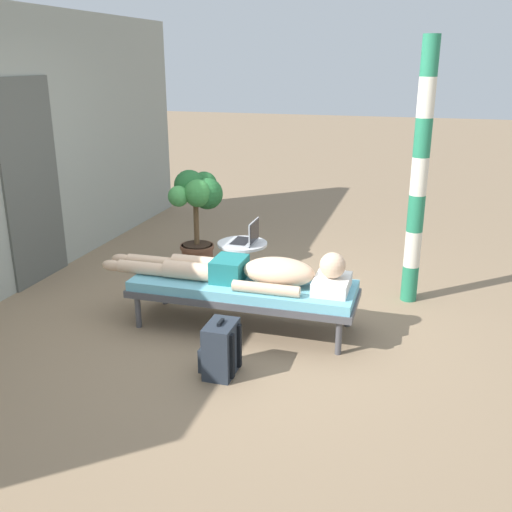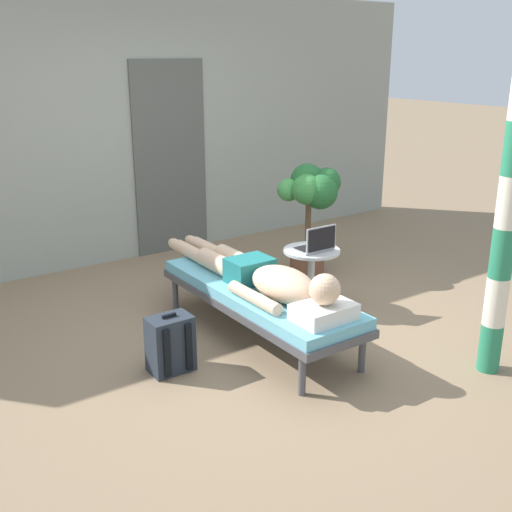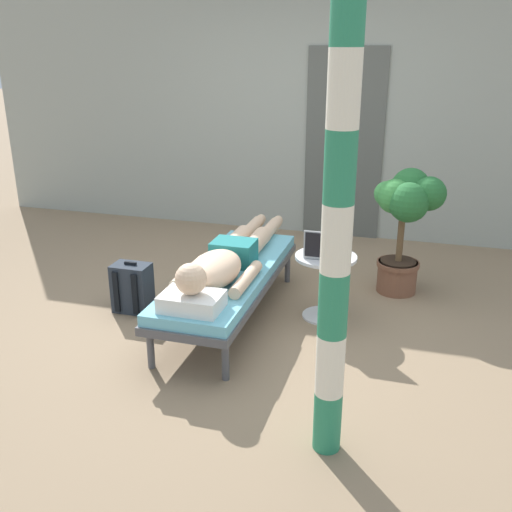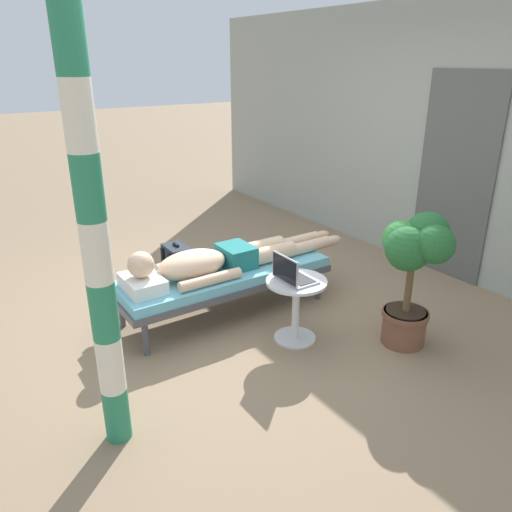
% 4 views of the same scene
% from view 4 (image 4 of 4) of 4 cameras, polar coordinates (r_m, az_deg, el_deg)
% --- Properties ---
extents(ground_plane, '(40.00, 40.00, 0.00)m').
position_cam_4_polar(ground_plane, '(4.46, -2.05, -6.75)').
color(ground_plane, '#8C7256').
extents(house_wall_back, '(7.60, 0.20, 2.70)m').
position_cam_4_polar(house_wall_back, '(5.70, 18.78, 12.81)').
color(house_wall_back, '#999E93').
rests_on(house_wall_back, ground).
extents(house_door_panel, '(0.84, 0.03, 2.04)m').
position_cam_4_polar(house_door_panel, '(5.37, 21.94, 8.31)').
color(house_door_panel, '#545651').
rests_on(house_door_panel, ground).
extents(lounge_chair, '(0.63, 1.92, 0.42)m').
position_cam_4_polar(lounge_chair, '(4.36, -3.61, -2.38)').
color(lounge_chair, '#4C4C51').
rests_on(lounge_chair, ground).
extents(person_reclining, '(0.53, 2.17, 0.32)m').
position_cam_4_polar(person_reclining, '(4.26, -4.48, -0.50)').
color(person_reclining, white).
rests_on(person_reclining, lounge_chair).
extents(side_table, '(0.48, 0.48, 0.52)m').
position_cam_4_polar(side_table, '(3.95, 4.62, -5.00)').
color(side_table, silver).
rests_on(side_table, ground).
extents(laptop, '(0.31, 0.24, 0.23)m').
position_cam_4_polar(laptop, '(3.82, 4.12, -2.17)').
color(laptop, '#A5A8AD').
rests_on(laptop, side_table).
extents(backpack, '(0.30, 0.26, 0.42)m').
position_cam_4_polar(backpack, '(5.05, -9.00, -1.02)').
color(backpack, '#262D38').
rests_on(backpack, ground).
extents(potted_plant, '(0.60, 0.53, 1.09)m').
position_cam_4_polar(potted_plant, '(3.89, 17.67, -0.61)').
color(potted_plant, brown).
rests_on(potted_plant, ground).
extents(porch_post, '(0.15, 0.15, 2.39)m').
position_cam_4_polar(porch_post, '(2.69, -17.88, 0.43)').
color(porch_post, '#267F59').
rests_on(porch_post, ground).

